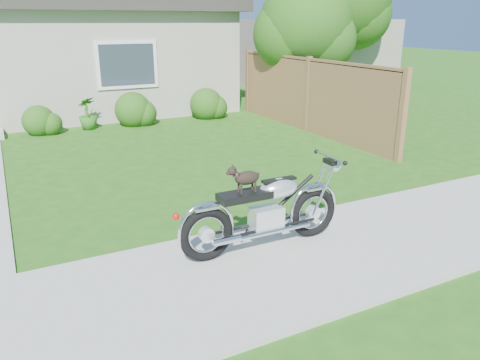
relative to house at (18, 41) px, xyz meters
name	(u,v)px	position (x,y,z in m)	size (l,w,h in m)	color
ground	(120,306)	(0.00, -11.99, -2.16)	(80.00, 80.00, 0.00)	#235114
sidewalk	(120,304)	(0.00, -11.99, -2.14)	(24.00, 2.20, 0.04)	#9E9B93
house	(18,41)	(0.00, 0.00, 0.00)	(12.60, 7.03, 4.50)	#A9A398
fence	(308,95)	(6.30, -6.24, -1.22)	(0.12, 6.62, 1.90)	brown
tree_near	(310,28)	(7.37, -4.71, 0.39)	(2.65, 2.59, 3.98)	#3D2B1C
tree_far	(346,2)	(10.82, -2.01, 1.23)	(3.44, 3.44, 5.28)	#3D2B1C
shrub_row	(25,119)	(-0.28, -3.49, -1.75)	(11.16, 1.09, 1.09)	#275115
potted_plant_right	(88,113)	(1.25, -3.44, -1.73)	(0.48, 0.48, 0.86)	#2B691D
motorcycle_with_dog	(266,210)	(1.94, -11.61, -1.62)	(2.22, 0.60, 1.12)	black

